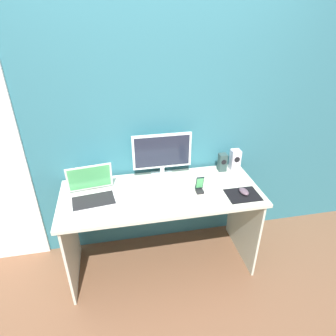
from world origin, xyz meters
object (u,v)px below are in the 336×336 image
at_px(speaker_right, 235,160).
at_px(phone_in_dock, 200,187).
at_px(keyboard_external, 168,206).
at_px(laptop, 92,193).
at_px(mouse, 244,191).
at_px(speaker_near_monitor, 222,162).
at_px(fishbowl, 92,175).
at_px(monitor, 162,154).

bearing_deg(speaker_right, phone_in_dock, -144.38).
distance_m(keyboard_external, phone_in_dock, 0.31).
distance_m(speaker_right, laptop, 1.23).
relative_size(mouse, phone_in_dock, 0.73).
xyz_separation_m(speaker_near_monitor, fishbowl, (-1.10, 0.00, -0.00)).
distance_m(monitor, phone_in_dock, 0.41).
xyz_separation_m(fishbowl, keyboard_external, (0.53, -0.43, -0.07)).
bearing_deg(fishbowl, mouse, -18.40).
bearing_deg(speaker_near_monitor, keyboard_external, -143.10).
height_order(speaker_right, mouse, speaker_right).
relative_size(monitor, keyboard_external, 1.20).
xyz_separation_m(speaker_right, fishbowl, (-1.22, 0.00, -0.02)).
distance_m(monitor, laptop, 0.63).
height_order(monitor, fishbowl, monitor).
height_order(speaker_right, laptop, laptop).
bearing_deg(mouse, keyboard_external, 175.88).
height_order(speaker_right, speaker_near_monitor, speaker_right).
height_order(fishbowl, keyboard_external, fishbowl).
bearing_deg(keyboard_external, fishbowl, 144.45).
height_order(monitor, speaker_near_monitor, monitor).
bearing_deg(laptop, speaker_near_monitor, 11.01).
distance_m(speaker_near_monitor, keyboard_external, 0.71).
xyz_separation_m(speaker_right, keyboard_external, (-0.68, -0.43, -0.09)).
xyz_separation_m(monitor, laptop, (-0.57, -0.22, -0.16)).
bearing_deg(monitor, laptop, -159.03).
distance_m(speaker_near_monitor, phone_in_dock, 0.41).
xyz_separation_m(monitor, fishbowl, (-0.57, -0.00, -0.13)).
relative_size(speaker_near_monitor, phone_in_dock, 1.15).
distance_m(speaker_near_monitor, fishbowl, 1.10).
bearing_deg(laptop, fishbowl, 90.68).
xyz_separation_m(mouse, phone_in_dock, (-0.33, 0.09, 0.03)).
relative_size(speaker_right, fishbowl, 1.16).
distance_m(laptop, phone_in_dock, 0.81).
height_order(speaker_right, fishbowl, speaker_right).
xyz_separation_m(laptop, phone_in_dock, (0.81, -0.07, -0.00)).
bearing_deg(speaker_near_monitor, fishbowl, 179.97).
height_order(fishbowl, phone_in_dock, fishbowl).
bearing_deg(monitor, speaker_right, -0.45).
height_order(fishbowl, mouse, fishbowl).
relative_size(laptop, fishbowl, 2.33).
distance_m(speaker_right, fishbowl, 1.22).
relative_size(laptop, keyboard_external, 0.92).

